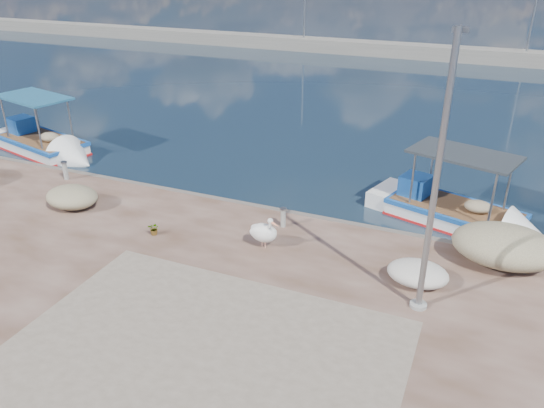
{
  "coord_description": "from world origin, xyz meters",
  "views": [
    {
      "loc": [
        6.2,
        -10.76,
        8.88
      ],
      "look_at": [
        0.0,
        3.8,
        1.3
      ],
      "focal_mm": 35.0,
      "sensor_mm": 36.0,
      "label": 1
    }
  ],
  "objects_px": {
    "pelican": "(264,232)",
    "lamp_post": "(435,191)",
    "boat_left": "(42,146)",
    "boat_right": "(452,215)",
    "bollard_near": "(283,217)"
  },
  "relations": [
    {
      "from": "boat_left",
      "to": "boat_right",
      "type": "relative_size",
      "value": 1.03
    },
    {
      "from": "boat_left",
      "to": "lamp_post",
      "type": "relative_size",
      "value": 0.99
    },
    {
      "from": "boat_right",
      "to": "lamp_post",
      "type": "distance_m",
      "value": 7.3
    },
    {
      "from": "boat_right",
      "to": "pelican",
      "type": "relative_size",
      "value": 5.75
    },
    {
      "from": "boat_right",
      "to": "bollard_near",
      "type": "xyz_separation_m",
      "value": [
        -5.14,
        -3.64,
        0.63
      ]
    },
    {
      "from": "pelican",
      "to": "bollard_near",
      "type": "height_order",
      "value": "pelican"
    },
    {
      "from": "boat_left",
      "to": "pelican",
      "type": "height_order",
      "value": "boat_left"
    },
    {
      "from": "boat_left",
      "to": "pelican",
      "type": "xyz_separation_m",
      "value": [
        14.16,
        -5.1,
        0.78
      ]
    },
    {
      "from": "boat_left",
      "to": "lamp_post",
      "type": "height_order",
      "value": "lamp_post"
    },
    {
      "from": "boat_left",
      "to": "lamp_post",
      "type": "xyz_separation_m",
      "value": [
        19.09,
        -6.3,
        3.55
      ]
    },
    {
      "from": "boat_right",
      "to": "pelican",
      "type": "distance_m",
      "value": 7.35
    },
    {
      "from": "boat_left",
      "to": "bollard_near",
      "type": "relative_size",
      "value": 10.22
    },
    {
      "from": "boat_left",
      "to": "bollard_near",
      "type": "bearing_deg",
      "value": -0.39
    },
    {
      "from": "pelican",
      "to": "lamp_post",
      "type": "relative_size",
      "value": 0.17
    },
    {
      "from": "bollard_near",
      "to": "pelican",
      "type": "bearing_deg",
      "value": -91.02
    }
  ]
}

